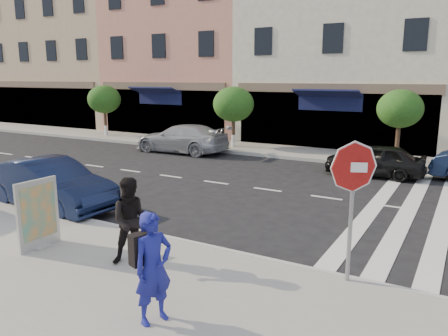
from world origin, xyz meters
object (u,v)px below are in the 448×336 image
photographer (153,268)px  poster_board (38,215)px  car_far_left (182,138)px  stop_sign (353,181)px  car_far_mid (375,160)px  walker (132,221)px  car_near_mid (50,184)px

photographer → poster_board: (-3.88, 1.04, -0.13)m
car_far_left → stop_sign: bearing=45.8°
photographer → car_far_mid: (0.72, 12.24, -0.37)m
walker → car_near_mid: size_ratio=0.39×
walker → car_far_mid: 11.06m
stop_sign → poster_board: (-6.02, -1.67, -1.11)m
stop_sign → car_far_mid: bearing=75.6°
car_near_mid → car_far_left: 9.88m
car_near_mid → car_far_mid: 11.38m
poster_board → car_far_left: poster_board is taller
photographer → car_near_mid: 7.26m
photographer → poster_board: bearing=94.4°
car_far_mid → poster_board: bearing=-25.4°
poster_board → car_near_mid: (-2.54, 2.33, -0.15)m
photographer → car_far_mid: size_ratio=0.46×
car_near_mid → car_far_mid: size_ratio=1.18×
stop_sign → car_near_mid: (-8.56, 0.67, -1.26)m
car_near_mid → car_far_mid: bearing=-35.3°
poster_board → car_far_mid: bearing=69.6°
poster_board → car_far_left: size_ratio=0.30×
stop_sign → poster_board: 6.34m
car_near_mid → car_far_mid: (7.15, 8.86, -0.09)m
walker → car_far_mid: (2.40, 10.79, -0.37)m
car_near_mid → car_far_left: bearing=16.7°
photographer → car_far_mid: bearing=16.1°
poster_board → car_far_mid: poster_board is taller
stop_sign → walker: size_ratio=1.48×
stop_sign → car_near_mid: size_ratio=0.58×
car_far_left → car_far_mid: (9.39, -0.76, -0.08)m
photographer → car_near_mid: photographer is taller
car_far_mid → car_far_left: bearing=-97.7°
car_far_left → car_near_mid: bearing=12.5°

